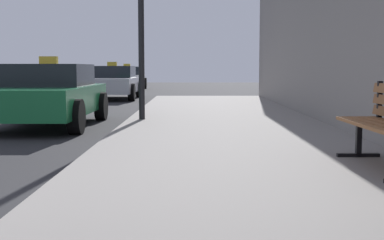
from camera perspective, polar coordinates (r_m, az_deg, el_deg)
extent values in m
cube|color=gray|center=(3.95, 10.20, -10.81)|extent=(4.00, 32.00, 0.15)
cube|color=brown|center=(5.68, 18.53, -0.57)|extent=(0.14, 1.67, 0.04)
cube|color=brown|center=(5.72, 19.71, -0.56)|extent=(0.14, 1.67, 0.04)
cube|color=black|center=(6.44, 17.91, -1.86)|extent=(0.06, 0.06, 0.45)
cube|color=black|center=(6.46, 17.86, -3.67)|extent=(0.50, 0.07, 0.04)
cube|color=black|center=(6.47, 19.96, 2.07)|extent=(0.05, 0.05, 0.44)
cylinder|color=black|center=(10.70, -5.36, 9.62)|extent=(0.12, 0.12, 3.56)
cube|color=#196638|center=(11.05, -15.33, 2.13)|extent=(1.75, 4.05, 0.55)
cube|color=black|center=(11.23, -15.12, 4.75)|extent=(1.54, 1.82, 0.45)
cube|color=yellow|center=(11.23, -15.16, 6.30)|extent=(0.36, 0.14, 0.16)
cylinder|color=black|center=(9.60, -12.31, 0.35)|extent=(0.22, 0.64, 0.64)
cylinder|color=black|center=(12.13, -9.67, 1.49)|extent=(0.22, 0.64, 0.64)
cylinder|color=black|center=(12.55, -17.58, 1.44)|extent=(0.22, 0.64, 0.64)
cube|color=#B7B7BF|center=(20.39, -8.56, 3.80)|extent=(1.85, 4.11, 0.55)
cube|color=black|center=(20.58, -8.49, 5.21)|extent=(1.62, 1.85, 0.45)
cube|color=yellow|center=(20.58, -8.51, 6.06)|extent=(0.36, 0.14, 0.16)
cylinder|color=black|center=(18.97, -6.39, 3.01)|extent=(0.22, 0.64, 0.64)
cylinder|color=black|center=(19.27, -11.86, 2.97)|extent=(0.22, 0.64, 0.64)
cylinder|color=black|center=(21.58, -5.59, 3.34)|extent=(0.22, 0.64, 0.64)
cylinder|color=black|center=(21.85, -10.42, 3.30)|extent=(0.22, 0.64, 0.64)
cube|color=white|center=(29.09, -6.94, 4.37)|extent=(1.75, 4.00, 0.55)
cube|color=black|center=(29.28, -6.91, 5.35)|extent=(1.54, 1.80, 0.45)
cube|color=yellow|center=(29.28, -6.91, 5.95)|extent=(0.36, 0.14, 0.16)
cylinder|color=black|center=(27.73, -5.47, 3.85)|extent=(0.22, 0.64, 0.64)
cylinder|color=black|center=(27.95, -9.04, 3.82)|extent=(0.22, 0.64, 0.64)
cylinder|color=black|center=(30.27, -4.99, 4.01)|extent=(0.22, 0.64, 0.64)
cylinder|color=black|center=(30.48, -8.27, 3.98)|extent=(0.22, 0.64, 0.64)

